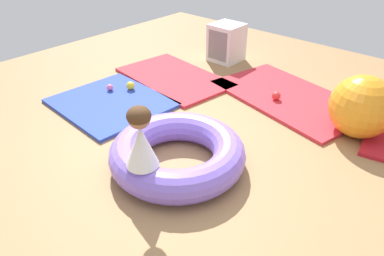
% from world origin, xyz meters
% --- Properties ---
extents(ground_plane, '(8.00, 8.00, 0.00)m').
position_xyz_m(ground_plane, '(0.00, 0.00, 0.00)').
color(ground_plane, '#9E7549').
extents(gym_mat_far_right, '(1.67, 1.14, 0.04)m').
position_xyz_m(gym_mat_far_right, '(-1.57, 1.27, 0.02)').
color(gym_mat_far_right, red).
rests_on(gym_mat_far_right, ground).
extents(gym_mat_front, '(1.36, 1.23, 0.04)m').
position_xyz_m(gym_mat_front, '(-1.61, 0.22, 0.02)').
color(gym_mat_front, '#2D47B7').
rests_on(gym_mat_front, ground).
extents(gym_mat_near_right, '(2.04, 1.47, 0.04)m').
position_xyz_m(gym_mat_near_right, '(-0.07, 1.79, 0.02)').
color(gym_mat_near_right, red).
rests_on(gym_mat_near_right, ground).
extents(inflatable_cushion, '(1.25, 1.25, 0.29)m').
position_xyz_m(inflatable_cushion, '(-0.15, -0.15, 0.15)').
color(inflatable_cushion, '#8466E0').
rests_on(inflatable_cushion, ground).
extents(child_in_white, '(0.38, 0.38, 0.53)m').
position_xyz_m(child_in_white, '(-0.11, -0.59, 0.55)').
color(child_in_white, white).
rests_on(child_in_white, inflatable_cushion).
extents(play_ball_pink, '(0.08, 0.08, 0.08)m').
position_xyz_m(play_ball_pink, '(-1.86, 0.40, 0.08)').
color(play_ball_pink, pink).
rests_on(play_ball_pink, gym_mat_front).
extents(play_ball_yellow, '(0.11, 0.11, 0.11)m').
position_xyz_m(play_ball_yellow, '(-1.69, 0.60, 0.09)').
color(play_ball_yellow, yellow).
rests_on(play_ball_yellow, gym_mat_front).
extents(play_ball_red, '(0.11, 0.11, 0.11)m').
position_xyz_m(play_ball_red, '(-0.14, 1.59, 0.09)').
color(play_ball_red, red).
rests_on(play_ball_red, gym_mat_near_right).
extents(exercise_ball_large, '(0.66, 0.66, 0.66)m').
position_xyz_m(exercise_ball_large, '(0.87, 1.51, 0.33)').
color(exercise_ball_large, orange).
rests_on(exercise_ball_large, ground).
extents(storage_cube, '(0.44, 0.44, 0.56)m').
position_xyz_m(storage_cube, '(-1.47, 2.30, 0.28)').
color(storage_cube, silver).
rests_on(storage_cube, ground).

